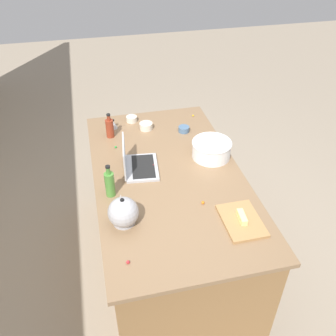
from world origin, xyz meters
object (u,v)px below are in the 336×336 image
Objects in this scene: laptop at (136,164)px; ramekin_small at (184,129)px; bottle_soy at (110,128)px; kitchen_timer at (113,124)px; bottle_olive at (110,184)px; kettle at (123,212)px; cutting_board at (242,221)px; ramekin_wide at (146,126)px; ramekin_medium at (132,119)px; butter_stick_left at (242,217)px; mixing_bowl_large at (212,149)px.

laptop is 0.61m from ramekin_small.
kitchen_timer is (0.13, -0.04, -0.04)m from bottle_soy.
laptop is at bearing -170.95° from kitchen_timer.
kettle is (-0.26, -0.05, -0.01)m from bottle_olive.
ramekin_wide reaches higher than cutting_board.
ramekin_wide reaches higher than ramekin_small.
ramekin_medium reaches higher than cutting_board.
bottle_soy reaches higher than cutting_board.
laptop is 0.82m from butter_stick_left.
bottle_olive is 2.07× the size of butter_stick_left.
kitchen_timer reaches higher than ramekin_medium.
butter_stick_left is at bearing -161.05° from ramekin_medium.
bottle_soy is 1.29m from cutting_board.
bottle_olive reaches higher than ramekin_medium.
mixing_bowl_large reaches higher than kitchen_timer.
mixing_bowl_large is (0.03, -0.55, 0.02)m from laptop.
ramekin_small is (0.90, -0.60, -0.06)m from kettle.
bottle_soy is at bearing 164.03° from kitchen_timer.
mixing_bowl_large reaches higher than cutting_board.
ramekin_small is at bearing -110.68° from ramekin_wide.
laptop is at bearing 132.20° from ramekin_small.
mixing_bowl_large is at bearing -142.72° from ramekin_medium.
mixing_bowl_large is at bearing -87.11° from laptop.
kitchen_timer reaches higher than cutting_board.
bottle_soy is (0.70, -0.07, -0.01)m from bottle_olive.
mixing_bowl_large reaches higher than ramekin_medium.
bottle_olive reaches higher than kitchen_timer.
mixing_bowl_large is 0.80m from ramekin_medium.
bottle_soy is at bearing 84.26° from ramekin_small.
cutting_board is (-0.64, -0.52, -0.04)m from laptop.
bottle_soy is 2.58× the size of kitchen_timer.
mixing_bowl_large is at bearing -164.98° from ramekin_small.
bottle_olive reaches higher than ramekin_wide.
ramekin_small is at bearing -95.74° from bottle_soy.
kettle is at bearing 162.93° from laptop.
bottle_soy is 2.21× the size of ramekin_medium.
kettle is at bearing -169.36° from bottle_olive.
laptop is 0.54m from ramekin_wide.
bottle_soy is 0.93× the size of kettle.
ramekin_medium is (0.26, 0.38, 0.00)m from ramekin_small.
cutting_board is 1.38m from kitchen_timer.
ramekin_small is 0.46m from ramekin_medium.
bottle_olive reaches higher than ramekin_small.
ramekin_medium is 1.17× the size of kitchen_timer.
cutting_board is at bearing -161.08° from ramekin_medium.
bottle_olive is 0.83m from cutting_board.
butter_stick_left is 1.38m from kitchen_timer.
ramekin_medium is (0.67, -0.07, -0.02)m from laptop.
mixing_bowl_large is at bearing -141.46° from ramekin_wide.
cutting_board is at bearing -119.97° from bottle_olive.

